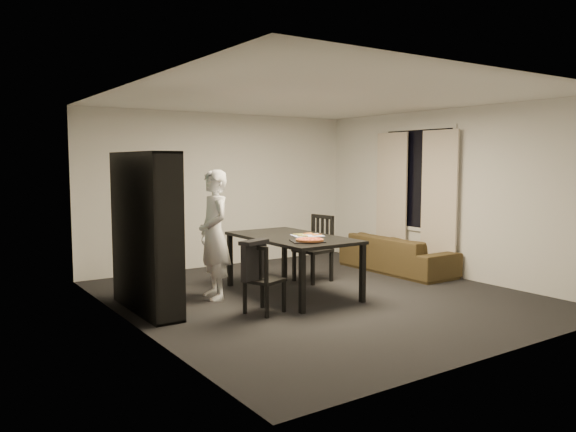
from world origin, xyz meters
TOP-DOWN VIEW (x-y plane):
  - room at (0.00, 0.00)m, footprint 5.01×5.51m
  - window_pane at (2.48, 0.60)m, footprint 0.02×1.40m
  - window_frame at (2.48, 0.60)m, footprint 0.03×1.52m
  - curtain_left at (2.40, 0.08)m, footprint 0.03×0.70m
  - curtain_right at (2.40, 1.12)m, footprint 0.03×0.70m
  - bookshelf at (-2.16, 0.60)m, footprint 0.35×1.50m
  - dining_table at (-0.22, 0.33)m, footprint 1.05×1.89m
  - chair_left at (-1.12, -0.32)m, footprint 0.49×0.49m
  - chair_right at (0.58, 0.82)m, footprint 0.52×0.52m
  - draped_jacket at (-1.23, -0.36)m, footprint 0.40×0.28m
  - person at (-1.21, 0.68)m, footprint 0.47×0.66m
  - baking_tray at (-0.36, -0.21)m, footprint 0.49×0.45m
  - pepperoni_pizza at (-0.35, -0.25)m, footprint 0.35×0.35m
  - kitchen_towel at (-0.03, 0.24)m, footprint 0.47×0.40m
  - pizza_slices at (-0.04, 0.25)m, footprint 0.44×0.39m
  - sofa at (2.07, 0.63)m, footprint 0.78×2.01m

SIDE VIEW (x-z plane):
  - sofa at x=2.07m, z-range 0.00..0.59m
  - chair_left at x=-1.12m, z-range 0.06..0.88m
  - chair_right at x=0.58m, z-range 0.07..1.05m
  - draped_jacket at x=-1.23m, z-range 0.45..0.91m
  - dining_table at x=-0.22m, z-range 0.32..1.11m
  - kitchen_towel at x=-0.03m, z-range 0.79..0.79m
  - baking_tray at x=-0.36m, z-range 0.79..0.80m
  - pizza_slices at x=-0.04m, z-range 0.79..0.81m
  - pepperoni_pizza at x=-0.35m, z-range 0.80..0.83m
  - person at x=-1.21m, z-range 0.00..1.68m
  - bookshelf at x=-2.16m, z-range 0.00..1.90m
  - curtain_left at x=2.40m, z-range 0.02..2.27m
  - curtain_right at x=2.40m, z-range 0.02..2.27m
  - room at x=0.00m, z-range 0.00..2.60m
  - window_pane at x=2.48m, z-range 0.70..2.30m
  - window_frame at x=2.48m, z-range 0.64..2.36m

